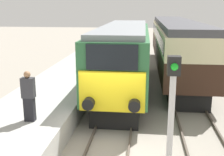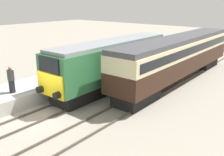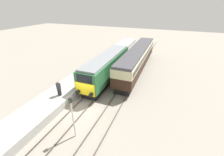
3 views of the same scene
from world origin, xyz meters
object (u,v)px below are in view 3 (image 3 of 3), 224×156
at_px(locomotive, 107,67).
at_px(signal_post, 73,115).
at_px(passenger_carriage, 137,57).
at_px(person_on_platform, 59,88).

height_order(locomotive, signal_post, signal_post).
relative_size(locomotive, signal_post, 3.28).
bearing_deg(signal_post, passenger_carriage, 83.93).
distance_m(locomotive, signal_post, 11.15).
bearing_deg(passenger_carriage, person_on_platform, -116.74).
bearing_deg(person_on_platform, signal_post, -39.54).
distance_m(person_on_platform, signal_post, 5.84).
distance_m(passenger_carriage, person_on_platform, 13.75).
relative_size(passenger_carriage, signal_post, 4.42).
bearing_deg(signal_post, person_on_platform, 140.46).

